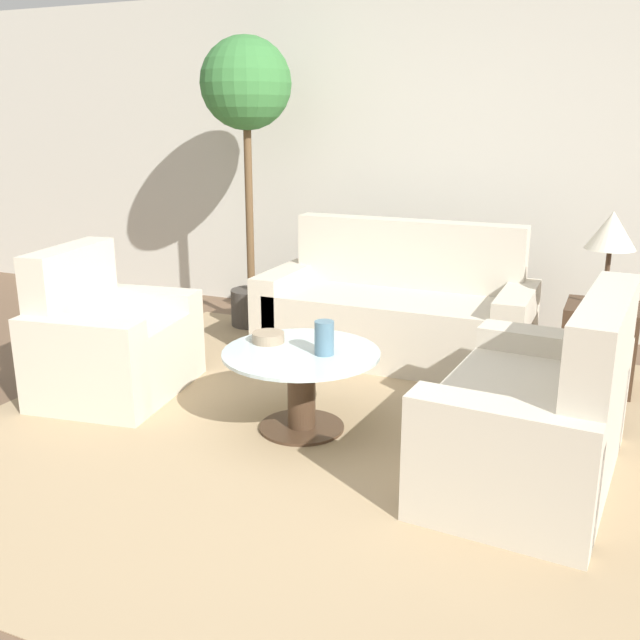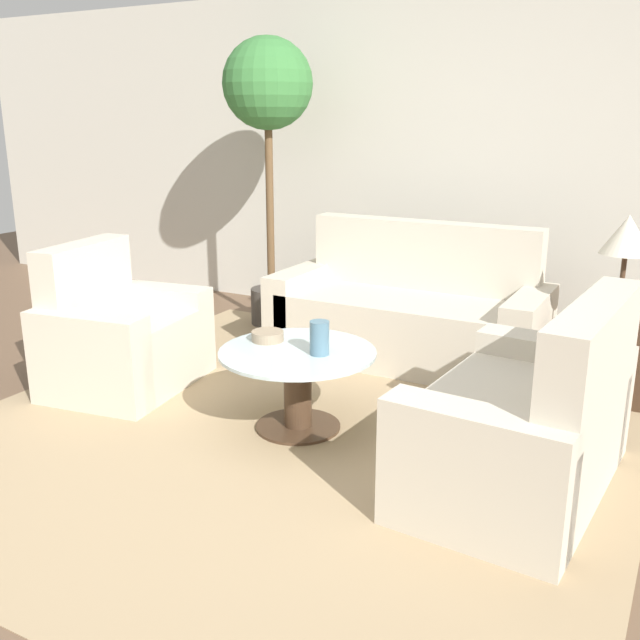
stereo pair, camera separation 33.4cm
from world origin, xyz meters
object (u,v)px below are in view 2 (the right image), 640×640
at_px(coffee_table, 298,379).
at_px(loveseat, 533,430).
at_px(armchair, 118,340).
at_px(vase, 320,338).
at_px(potted_plant, 268,108).
at_px(table_lamp, 627,238).
at_px(bowl, 268,336).
at_px(sofa_main, 410,316).

bearing_deg(coffee_table, loveseat, -3.20).
bearing_deg(armchair, loveseat, -100.56).
xyz_separation_m(coffee_table, vase, (0.13, 0.00, 0.25)).
relative_size(armchair, vase, 5.75).
relative_size(loveseat, potted_plant, 0.60).
relative_size(loveseat, table_lamp, 2.31).
xyz_separation_m(armchair, bowl, (1.08, 0.03, 0.18)).
bearing_deg(sofa_main, loveseat, -51.82).
distance_m(coffee_table, vase, 0.28).
relative_size(coffee_table, potted_plant, 0.38).
xyz_separation_m(loveseat, vase, (-1.12, 0.07, 0.24)).
relative_size(armchair, loveseat, 0.78).
xyz_separation_m(sofa_main, bowl, (-0.32, -1.34, 0.17)).
bearing_deg(bowl, armchair, -178.19).
height_order(coffee_table, vase, vase).
height_order(sofa_main, loveseat, sofa_main).
height_order(coffee_table, table_lamp, table_lamp).
relative_size(potted_plant, vase, 12.36).
bearing_deg(loveseat, armchair, -88.10).
height_order(potted_plant, bowl, potted_plant).
xyz_separation_m(sofa_main, coffee_table, (-0.09, -1.41, -0.01)).
relative_size(sofa_main, bowl, 10.47).
xyz_separation_m(sofa_main, vase, (0.04, -1.40, 0.24)).
xyz_separation_m(loveseat, coffee_table, (-1.25, 0.07, -0.01)).
relative_size(sofa_main, table_lamp, 3.22).
height_order(table_lamp, bowl, table_lamp).
height_order(armchair, coffee_table, armchair).
bearing_deg(loveseat, vase, -89.47).
distance_m(armchair, table_lamp, 3.09).
bearing_deg(armchair, bowl, -96.37).
xyz_separation_m(armchair, vase, (1.45, -0.03, 0.24)).
bearing_deg(vase, sofa_main, 91.77).
height_order(sofa_main, potted_plant, potted_plant).
bearing_deg(armchair, potted_plant, -12.12).
distance_m(loveseat, coffee_table, 1.25).
height_order(loveseat, potted_plant, potted_plant).
xyz_separation_m(coffee_table, bowl, (-0.23, 0.07, 0.19)).
bearing_deg(vase, coffee_table, -178.46).
distance_m(vase, bowl, 0.37).
distance_m(coffee_table, table_lamp, 2.05).
bearing_deg(loveseat, table_lamp, 177.17).
distance_m(table_lamp, bowl, 2.13).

